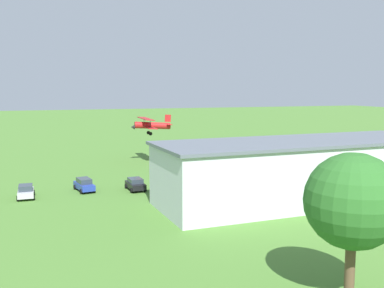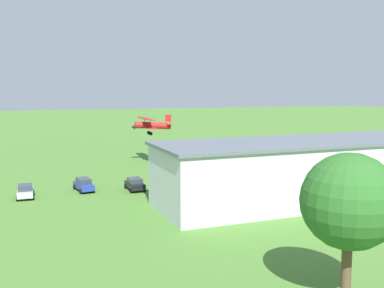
# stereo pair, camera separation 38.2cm
# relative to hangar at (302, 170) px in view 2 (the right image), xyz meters

# --- Properties ---
(ground_plane) EXTENTS (400.00, 400.00, 0.00)m
(ground_plane) POSITION_rel_hangar_xyz_m (0.30, -38.44, -3.63)
(ground_plane) COLOR #47752D
(hangar) EXTENTS (35.44, 13.10, 7.24)m
(hangar) POSITION_rel_hangar_xyz_m (0.00, 0.00, 0.00)
(hangar) COLOR silver
(hangar) RESTS_ON ground_plane
(biplane) EXTENTS (7.42, 8.85, 3.63)m
(biplane) POSITION_rel_hangar_xyz_m (10.15, -33.37, 3.07)
(biplane) COLOR #B21E1E
(car_black) EXTENTS (2.26, 4.15, 1.58)m
(car_black) POSITION_rel_hangar_xyz_m (17.59, -11.78, -2.81)
(car_black) COLOR black
(car_black) RESTS_ON ground_plane
(car_blue) EXTENTS (2.53, 4.53, 1.69)m
(car_blue) POSITION_rel_hangar_xyz_m (23.98, -13.45, -2.77)
(car_blue) COLOR #23389E
(car_blue) RESTS_ON ground_plane
(car_silver) EXTENTS (2.03, 3.91, 1.62)m
(car_silver) POSITION_rel_hangar_xyz_m (31.05, -11.93, -2.80)
(car_silver) COLOR #B7B7BC
(car_silver) RESTS_ON ground_plane
(person_watching_takeoff) EXTENTS (0.52, 0.52, 1.74)m
(person_watching_takeoff) POSITION_rel_hangar_xyz_m (-18.19, -10.94, -2.76)
(person_watching_takeoff) COLOR navy
(person_watching_takeoff) RESTS_ON ground_plane
(person_near_hangar_door) EXTENTS (0.54, 0.54, 1.60)m
(person_near_hangar_door) POSITION_rel_hangar_xyz_m (-12.11, -14.98, -2.84)
(person_near_hangar_door) COLOR #B23333
(person_near_hangar_door) RESTS_ON ground_plane
(person_crossing_taxiway) EXTENTS (0.43, 0.43, 1.61)m
(person_crossing_taxiway) POSITION_rel_hangar_xyz_m (-16.89, -9.62, -2.83)
(person_crossing_taxiway) COLOR #72338C
(person_crossing_taxiway) RESTS_ON ground_plane
(person_by_parked_cars) EXTENTS (0.41, 0.41, 1.67)m
(person_by_parked_cars) POSITION_rel_hangar_xyz_m (-15.92, -17.49, -2.80)
(person_by_parked_cars) COLOR #3F3F47
(person_by_parked_cars) RESTS_ON ground_plane
(person_walking_on_apron) EXTENTS (0.52, 0.52, 1.57)m
(person_walking_on_apron) POSITION_rel_hangar_xyz_m (-14.58, -13.72, -2.85)
(person_walking_on_apron) COLOR orange
(person_walking_on_apron) RESTS_ON ground_plane
(tree_by_windsock) EXTENTS (6.01, 6.01, 9.41)m
(tree_by_windsock) POSITION_rel_hangar_xyz_m (11.22, 22.73, 2.74)
(tree_by_windsock) COLOR brown
(tree_by_windsock) RESTS_ON ground_plane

